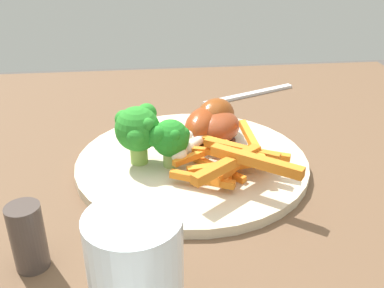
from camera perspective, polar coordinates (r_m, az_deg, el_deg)
The scene contains 11 objects.
dining_table at distance 0.59m, azimuth 5.77°, elevation -14.98°, with size 0.94×0.83×0.75m.
dinner_plate at distance 0.55m, azimuth -0.00°, elevation -2.42°, with size 0.29×0.29×0.01m, color beige.
broccoli_floret_front at distance 0.52m, azimuth -7.18°, elevation 2.01°, with size 0.06×0.05×0.07m.
broccoli_floret_middle at distance 0.51m, azimuth -3.02°, elevation 0.68°, with size 0.04×0.05×0.06m.
carrot_fries_pile at distance 0.51m, azimuth 5.33°, elevation -1.86°, with size 0.16×0.14×0.04m.
chicken_drumstick_near at distance 0.58m, azimuth 1.32°, elevation 2.26°, with size 0.13×0.09×0.05m.
chicken_drumstick_far at distance 0.60m, azimuth 2.83°, elevation 3.32°, with size 0.11×0.10×0.05m.
chicken_drumstick_extra at distance 0.58m, azimuth 3.08°, elevation 2.06°, with size 0.11×0.10×0.04m.
fork at distance 0.79m, azimuth 7.57°, elevation 6.48°, with size 0.19×0.01×0.01m, color silver.
water_glass at distance 0.33m, azimuth -7.31°, elevation -16.82°, with size 0.07×0.07×0.10m, color silver.
pepper_shaker at distance 0.41m, azimuth -20.70°, elevation -11.35°, with size 0.03×0.03×0.06m, color #423833.
Camera 1 is at (-0.43, 0.11, 1.03)m, focal length 40.68 mm.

